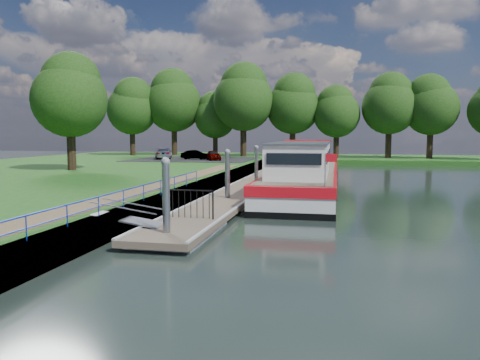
% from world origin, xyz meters
% --- Properties ---
extents(ground, '(160.00, 160.00, 0.00)m').
position_xyz_m(ground, '(0.00, 0.00, 0.00)').
color(ground, black).
rests_on(ground, ground).
extents(riverbank, '(32.00, 90.00, 0.78)m').
position_xyz_m(riverbank, '(-18.00, 15.00, 0.39)').
color(riverbank, '#1C4C15').
rests_on(riverbank, ground).
extents(bank_edge, '(1.10, 90.00, 0.78)m').
position_xyz_m(bank_edge, '(-2.55, 15.00, 0.39)').
color(bank_edge, '#473D2D').
rests_on(bank_edge, ground).
extents(far_bank, '(60.00, 18.00, 0.60)m').
position_xyz_m(far_bank, '(12.00, 52.00, 0.30)').
color(far_bank, '#1C4C15').
rests_on(far_bank, ground).
extents(footpath, '(1.60, 40.00, 0.05)m').
position_xyz_m(footpath, '(-4.40, 8.00, 0.80)').
color(footpath, brown).
rests_on(footpath, riverbank).
extents(carpark, '(14.00, 12.00, 0.06)m').
position_xyz_m(carpark, '(-11.00, 38.00, 0.81)').
color(carpark, black).
rests_on(carpark, riverbank).
extents(blue_fence, '(0.04, 18.04, 0.72)m').
position_xyz_m(blue_fence, '(-2.75, 3.00, 1.31)').
color(blue_fence, '#0C2DBF').
rests_on(blue_fence, riverbank).
extents(pontoon, '(2.50, 30.00, 0.56)m').
position_xyz_m(pontoon, '(0.00, 13.00, 0.18)').
color(pontoon, brown).
rests_on(pontoon, ground).
extents(mooring_piles, '(0.30, 27.30, 3.55)m').
position_xyz_m(mooring_piles, '(0.00, 13.00, 1.28)').
color(mooring_piles, gray).
rests_on(mooring_piles, ground).
extents(gangway, '(2.58, 1.00, 0.92)m').
position_xyz_m(gangway, '(-1.85, 0.50, 0.63)').
color(gangway, '#A5A8AD').
rests_on(gangway, ground).
extents(gate_panel, '(1.85, 0.05, 1.15)m').
position_xyz_m(gate_panel, '(-0.00, 2.20, 1.15)').
color(gate_panel, black).
rests_on(gate_panel, ground).
extents(barge, '(4.36, 21.15, 4.78)m').
position_xyz_m(barge, '(3.60, 15.31, 1.09)').
color(barge, black).
rests_on(barge, ground).
extents(horizon_trees, '(54.38, 10.03, 12.87)m').
position_xyz_m(horizon_trees, '(-1.61, 48.68, 7.95)').
color(horizon_trees, '#332316').
rests_on(horizon_trees, ground).
extents(bank_tree_a, '(6.12, 6.12, 9.72)m').
position_xyz_m(bank_tree_a, '(-15.99, 20.08, 7.02)').
color(bank_tree_a, '#332316').
rests_on(bank_tree_a, riverbank).
extents(car_a, '(2.56, 3.53, 1.12)m').
position_xyz_m(car_a, '(-8.11, 36.11, 1.39)').
color(car_a, '#999999').
rests_on(car_a, carpark).
extents(car_b, '(3.30, 1.34, 1.06)m').
position_xyz_m(car_b, '(-10.55, 36.99, 1.37)').
color(car_b, '#999999').
rests_on(car_b, carpark).
extents(car_c, '(3.12, 4.81, 1.30)m').
position_xyz_m(car_c, '(-14.52, 37.31, 1.48)').
color(car_c, '#999999').
rests_on(car_c, carpark).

